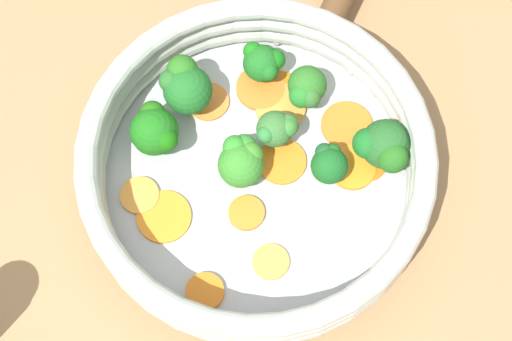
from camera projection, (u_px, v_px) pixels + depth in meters
ground_plane at (256, 183)px, 0.73m from camera, size 4.00×4.00×0.00m
skillet at (256, 180)px, 0.72m from camera, size 0.27×0.27×0.02m
skillet_rim_wall at (256, 165)px, 0.69m from camera, size 0.29×0.29×0.06m
skillet_rivet_left at (351, 70)px, 0.74m from camera, size 0.01×0.01×0.01m
skillet_rivet_right at (277, 41)px, 0.75m from camera, size 0.01×0.01×0.01m
carrot_slice_0 at (278, 91)px, 0.74m from camera, size 0.05×0.05×0.00m
carrot_slice_1 at (368, 163)px, 0.72m from camera, size 0.04×0.04×0.00m
carrot_slice_2 at (164, 217)px, 0.70m from camera, size 0.06×0.06×0.00m
carrot_slice_3 at (271, 262)px, 0.69m from camera, size 0.04×0.04×0.00m
carrot_slice_4 at (246, 213)px, 0.70m from camera, size 0.03×0.03×0.00m
carrot_slice_5 at (345, 122)px, 0.73m from camera, size 0.06×0.06×0.00m
carrot_slice_6 at (281, 107)px, 0.73m from camera, size 0.06×0.06×0.01m
carrot_slice_7 at (140, 195)px, 0.70m from camera, size 0.05×0.05×0.00m
carrot_slice_8 at (213, 99)px, 0.74m from camera, size 0.04×0.04×0.00m
carrot_slice_9 at (352, 167)px, 0.71m from camera, size 0.05×0.05×0.01m
carrot_slice_10 at (260, 88)px, 0.74m from camera, size 0.06×0.06×0.01m
carrot_slice_11 at (284, 164)px, 0.71m from camera, size 0.06×0.06×0.00m
carrot_slice_12 at (205, 292)px, 0.68m from camera, size 0.04×0.04×0.01m
broccoli_floret_0 at (306, 89)px, 0.71m from camera, size 0.04×0.04×0.04m
broccoli_floret_1 at (277, 129)px, 0.70m from camera, size 0.03×0.04×0.04m
broccoli_floret_2 at (242, 160)px, 0.69m from camera, size 0.04×0.04×0.04m
broccoli_floret_3 at (186, 86)px, 0.70m from camera, size 0.05×0.04×0.05m
broccoli_floret_4 at (384, 146)px, 0.69m from camera, size 0.05×0.05×0.05m
broccoli_floret_5 at (263, 63)px, 0.72m from camera, size 0.04×0.04×0.04m
broccoli_floret_6 at (329, 164)px, 0.69m from camera, size 0.03×0.03×0.04m
broccoli_floret_7 at (155, 130)px, 0.70m from camera, size 0.05×0.04×0.05m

